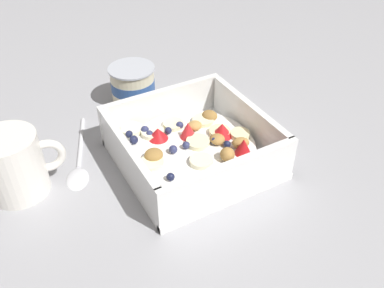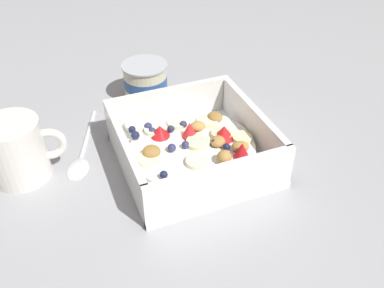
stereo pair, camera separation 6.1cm
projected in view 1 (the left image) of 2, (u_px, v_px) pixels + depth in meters
ground_plane at (182, 164)px, 0.62m from camera, size 2.40×2.40×0.00m
fruit_bowl at (192, 148)px, 0.61m from camera, size 0.21×0.21×0.07m
spoon at (78, 165)px, 0.61m from camera, size 0.08×0.17×0.01m
yogurt_cup at (133, 85)px, 0.73m from camera, size 0.08×0.08×0.07m
coffee_mug at (15, 165)px, 0.55m from camera, size 0.11×0.08×0.09m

